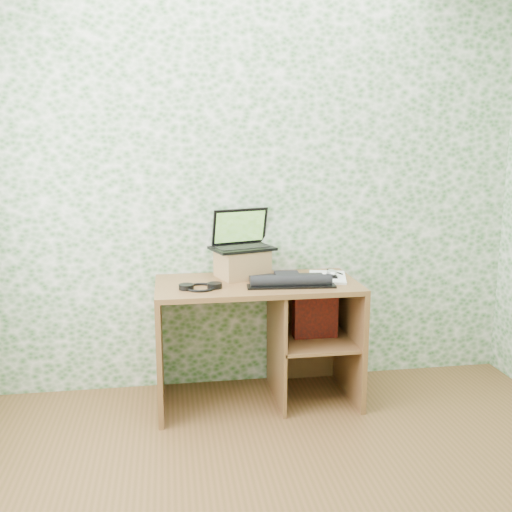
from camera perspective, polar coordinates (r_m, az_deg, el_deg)
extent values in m
plane|color=white|center=(3.61, -0.67, 7.05)|extent=(3.50, 0.00, 3.50)
cube|color=brown|center=(3.40, 0.10, -2.89)|extent=(1.20, 0.60, 0.03)
cube|color=brown|center=(3.47, -9.60, -9.22)|extent=(0.03, 0.60, 0.72)
cube|color=brown|center=(3.64, 9.32, -8.22)|extent=(0.03, 0.60, 0.72)
cube|color=brown|center=(3.53, 2.05, -8.72)|extent=(0.02, 0.56, 0.72)
cube|color=brown|center=(3.57, 5.75, -8.18)|extent=(0.46, 0.56, 0.02)
cube|color=brown|center=(3.85, 4.76, -7.04)|extent=(0.48, 0.02, 0.72)
cube|color=#A47F49|center=(3.51, -1.38, -0.75)|extent=(0.35, 0.31, 0.17)
cube|color=black|center=(3.49, -1.39, 0.77)|extent=(0.42, 0.35, 0.02)
cube|color=black|center=(3.48, -1.37, 0.92)|extent=(0.34, 0.22, 0.00)
cube|color=black|center=(3.57, -1.61, 2.98)|extent=(0.36, 0.16, 0.23)
cube|color=#285317|center=(3.56, -1.60, 2.93)|extent=(0.33, 0.14, 0.19)
cube|color=black|center=(3.40, 3.11, -2.33)|extent=(0.46, 0.20, 0.04)
cube|color=black|center=(3.40, 3.11, -2.16)|extent=(0.15, 0.15, 0.06)
cylinder|color=black|center=(3.29, 3.54, -2.51)|extent=(0.47, 0.11, 0.07)
cube|color=black|center=(3.29, 3.55, -3.03)|extent=(0.52, 0.14, 0.01)
torus|color=black|center=(3.26, -5.56, -3.15)|extent=(0.18, 0.18, 0.02)
cylinder|color=black|center=(3.26, -6.98, -3.08)|extent=(0.09, 0.09, 0.03)
cylinder|color=black|center=(3.27, -4.16, -2.96)|extent=(0.09, 0.09, 0.03)
cube|color=white|center=(3.52, 7.15, -2.11)|extent=(0.29, 0.36, 0.01)
ellipsoid|color=silver|center=(3.49, 7.61, -1.81)|extent=(0.07, 0.11, 0.03)
cylinder|color=black|center=(3.62, 7.88, -1.57)|extent=(0.06, 0.15, 0.01)
cube|color=maroon|center=(3.52, 5.93, -5.54)|extent=(0.27, 0.09, 0.32)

